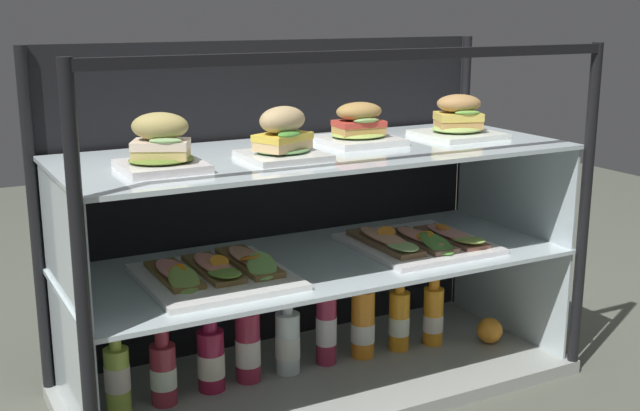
{
  "coord_description": "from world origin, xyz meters",
  "views": [
    {
      "loc": [
        -0.94,
        -1.76,
        0.99
      ],
      "look_at": [
        0.0,
        0.0,
        0.5
      ],
      "focal_mm": 45.34,
      "sensor_mm": 36.0,
      "label": 1
    }
  ],
  "objects_px": {
    "juice_bottle_near_post": "(117,378)",
    "juice_bottle_back_left": "(326,328)",
    "open_sandwich_tray_near_right_corner": "(217,272)",
    "juice_bottle_back_center": "(163,372)",
    "plated_roll_sandwich_mid_right": "(359,128)",
    "orange_fruit_beside_bottles": "(490,330)",
    "plated_roll_sandwich_right_of_center": "(283,138)",
    "juice_bottle_front_second": "(433,315)",
    "open_sandwich_tray_far_left": "(418,241)",
    "juice_bottle_front_fourth": "(288,342)",
    "plated_roll_sandwich_left_of_center": "(161,148)",
    "juice_bottle_front_middle": "(248,345)",
    "plated_roll_sandwich_near_right_corner": "(458,121)",
    "juice_bottle_tucked_behind": "(211,359)",
    "juice_bottle_back_right": "(399,320)",
    "juice_bottle_front_right_end": "(363,323)"
  },
  "relations": [
    {
      "from": "plated_roll_sandwich_left_of_center",
      "to": "juice_bottle_front_middle",
      "type": "height_order",
      "value": "plated_roll_sandwich_left_of_center"
    },
    {
      "from": "juice_bottle_front_middle",
      "to": "juice_bottle_front_second",
      "type": "relative_size",
      "value": 1.18
    },
    {
      "from": "open_sandwich_tray_near_right_corner",
      "to": "plated_roll_sandwich_mid_right",
      "type": "bearing_deg",
      "value": 8.68
    },
    {
      "from": "plated_roll_sandwich_right_of_center",
      "to": "juice_bottle_back_center",
      "type": "relative_size",
      "value": 0.88
    },
    {
      "from": "plated_roll_sandwich_left_of_center",
      "to": "plated_roll_sandwich_right_of_center",
      "type": "xyz_separation_m",
      "value": [
        0.29,
        -0.0,
        0.0
      ]
    },
    {
      "from": "juice_bottle_tucked_behind",
      "to": "juice_bottle_front_middle",
      "type": "height_order",
      "value": "juice_bottle_front_middle"
    },
    {
      "from": "juice_bottle_front_right_end",
      "to": "juice_bottle_front_middle",
      "type": "bearing_deg",
      "value": 178.3
    },
    {
      "from": "juice_bottle_near_post",
      "to": "juice_bottle_back_left",
      "type": "distance_m",
      "value": 0.57
    },
    {
      "from": "plated_roll_sandwich_left_of_center",
      "to": "open_sandwich_tray_far_left",
      "type": "height_order",
      "value": "plated_roll_sandwich_left_of_center"
    },
    {
      "from": "juice_bottle_near_post",
      "to": "juice_bottle_back_center",
      "type": "distance_m",
      "value": 0.11
    },
    {
      "from": "juice_bottle_front_fourth",
      "to": "orange_fruit_beside_bottles",
      "type": "height_order",
      "value": "juice_bottle_front_fourth"
    },
    {
      "from": "juice_bottle_front_middle",
      "to": "juice_bottle_front_fourth",
      "type": "xyz_separation_m",
      "value": [
        0.11,
        -0.0,
        -0.01
      ]
    },
    {
      "from": "juice_bottle_back_right",
      "to": "juice_bottle_front_second",
      "type": "bearing_deg",
      "value": -6.86
    },
    {
      "from": "open_sandwich_tray_near_right_corner",
      "to": "orange_fruit_beside_bottles",
      "type": "bearing_deg",
      "value": -2.31
    },
    {
      "from": "plated_roll_sandwich_right_of_center",
      "to": "juice_bottle_back_right",
      "type": "xyz_separation_m",
      "value": [
        0.4,
        0.1,
        -0.56
      ]
    },
    {
      "from": "juice_bottle_front_fourth",
      "to": "plated_roll_sandwich_near_right_corner",
      "type": "bearing_deg",
      "value": -3.94
    },
    {
      "from": "open_sandwich_tray_far_left",
      "to": "juice_bottle_front_middle",
      "type": "xyz_separation_m",
      "value": [
        -0.47,
        0.08,
        -0.24
      ]
    },
    {
      "from": "juice_bottle_tucked_behind",
      "to": "juice_bottle_front_second",
      "type": "distance_m",
      "value": 0.67
    },
    {
      "from": "plated_roll_sandwich_right_of_center",
      "to": "open_sandwich_tray_far_left",
      "type": "relative_size",
      "value": 0.52
    },
    {
      "from": "open_sandwich_tray_near_right_corner",
      "to": "juice_bottle_back_left",
      "type": "relative_size",
      "value": 1.44
    },
    {
      "from": "open_sandwich_tray_far_left",
      "to": "juice_bottle_front_right_end",
      "type": "relative_size",
      "value": 1.45
    },
    {
      "from": "open_sandwich_tray_far_left",
      "to": "juice_bottle_back_left",
      "type": "bearing_deg",
      "value": 160.77
    },
    {
      "from": "juice_bottle_near_post",
      "to": "juice_bottle_front_fourth",
      "type": "height_order",
      "value": "juice_bottle_front_fourth"
    },
    {
      "from": "open_sandwich_tray_near_right_corner",
      "to": "juice_bottle_near_post",
      "type": "bearing_deg",
      "value": 165.14
    },
    {
      "from": "juice_bottle_front_middle",
      "to": "juice_bottle_back_right",
      "type": "distance_m",
      "value": 0.46
    },
    {
      "from": "juice_bottle_back_center",
      "to": "juice_bottle_front_middle",
      "type": "bearing_deg",
      "value": 4.89
    },
    {
      "from": "juice_bottle_back_center",
      "to": "juice_bottle_front_second",
      "type": "relative_size",
      "value": 0.98
    },
    {
      "from": "juice_bottle_front_second",
      "to": "plated_roll_sandwich_near_right_corner",
      "type": "bearing_deg",
      "value": -8.52
    },
    {
      "from": "juice_bottle_near_post",
      "to": "juice_bottle_front_second",
      "type": "relative_size",
      "value": 0.97
    },
    {
      "from": "plated_roll_sandwich_right_of_center",
      "to": "orange_fruit_beside_bottles",
      "type": "height_order",
      "value": "plated_roll_sandwich_right_of_center"
    },
    {
      "from": "open_sandwich_tray_far_left",
      "to": "juice_bottle_front_middle",
      "type": "relative_size",
      "value": 1.4
    },
    {
      "from": "open_sandwich_tray_far_left",
      "to": "juice_bottle_front_fourth",
      "type": "relative_size",
      "value": 1.68
    },
    {
      "from": "open_sandwich_tray_near_right_corner",
      "to": "juice_bottle_back_center",
      "type": "height_order",
      "value": "open_sandwich_tray_near_right_corner"
    },
    {
      "from": "plated_roll_sandwich_right_of_center",
      "to": "juice_bottle_tucked_behind",
      "type": "xyz_separation_m",
      "value": [
        -0.16,
        0.11,
        -0.57
      ]
    },
    {
      "from": "open_sandwich_tray_far_left",
      "to": "juice_bottle_tucked_behind",
      "type": "height_order",
      "value": "open_sandwich_tray_far_left"
    },
    {
      "from": "plated_roll_sandwich_mid_right",
      "to": "open_sandwich_tray_far_left",
      "type": "bearing_deg",
      "value": -28.62
    },
    {
      "from": "juice_bottle_near_post",
      "to": "plated_roll_sandwich_right_of_center",
      "type": "bearing_deg",
      "value": -14.79
    },
    {
      "from": "open_sandwich_tray_far_left",
      "to": "plated_roll_sandwich_right_of_center",
      "type": "bearing_deg",
      "value": -176.03
    },
    {
      "from": "plated_roll_sandwich_left_of_center",
      "to": "orange_fruit_beside_bottles",
      "type": "relative_size",
      "value": 2.38
    },
    {
      "from": "plated_roll_sandwich_right_of_center",
      "to": "juice_bottle_front_right_end",
      "type": "height_order",
      "value": "plated_roll_sandwich_right_of_center"
    },
    {
      "from": "plated_roll_sandwich_left_of_center",
      "to": "open_sandwich_tray_far_left",
      "type": "relative_size",
      "value": 0.5
    },
    {
      "from": "juice_bottle_front_right_end",
      "to": "juice_bottle_front_second",
      "type": "distance_m",
      "value": 0.23
    },
    {
      "from": "open_sandwich_tray_far_left",
      "to": "orange_fruit_beside_bottles",
      "type": "distance_m",
      "value": 0.39
    },
    {
      "from": "juice_bottle_back_left",
      "to": "juice_bottle_near_post",
      "type": "bearing_deg",
      "value": -179.27
    },
    {
      "from": "juice_bottle_tucked_behind",
      "to": "juice_bottle_front_second",
      "type": "height_order",
      "value": "juice_bottle_tucked_behind"
    },
    {
      "from": "plated_roll_sandwich_mid_right",
      "to": "open_sandwich_tray_near_right_corner",
      "type": "distance_m",
      "value": 0.53
    },
    {
      "from": "plated_roll_sandwich_left_of_center",
      "to": "juice_bottle_front_second",
      "type": "relative_size",
      "value": 0.83
    },
    {
      "from": "plated_roll_sandwich_mid_right",
      "to": "orange_fruit_beside_bottles",
      "type": "relative_size",
      "value": 2.58
    },
    {
      "from": "juice_bottle_near_post",
      "to": "juice_bottle_tucked_behind",
      "type": "relative_size",
      "value": 0.96
    },
    {
      "from": "orange_fruit_beside_bottles",
      "to": "juice_bottle_back_center",
      "type": "bearing_deg",
      "value": 174.86
    }
  ]
}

